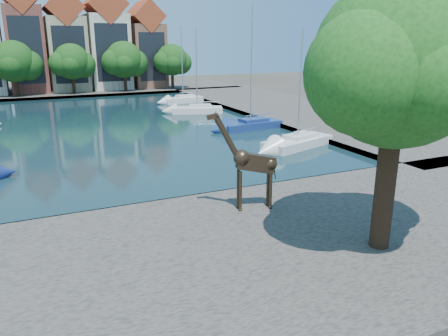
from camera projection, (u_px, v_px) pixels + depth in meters
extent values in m
plane|color=#38332B|center=(146.00, 210.00, 23.13)|extent=(160.00, 160.00, 0.00)
cube|color=black|center=(85.00, 128.00, 44.04)|extent=(38.00, 50.00, 0.08)
cube|color=#544F48|center=(192.00, 266.00, 16.96)|extent=(50.00, 14.00, 0.50)
cube|color=#544F48|center=(58.00, 92.00, 71.87)|extent=(60.00, 16.00, 0.50)
cube|color=#544F48|center=(294.00, 110.00, 53.92)|extent=(14.00, 52.00, 0.50)
cylinder|color=#332114|center=(385.00, 183.00, 17.34)|extent=(0.80, 0.80, 5.50)
sphere|color=#154413|center=(399.00, 62.00, 16.00)|extent=(6.40, 6.40, 6.40)
sphere|color=#154413|center=(428.00, 77.00, 17.21)|extent=(4.80, 4.80, 4.80)
sphere|color=#154413|center=(369.00, 73.00, 15.04)|extent=(4.48, 4.48, 4.48)
cube|color=brown|center=(26.00, 50.00, 68.35)|extent=(5.39, 9.00, 13.00)
cube|color=black|center=(27.00, 50.00, 64.45)|extent=(4.40, 0.05, 9.75)
cube|color=tan|center=(67.00, 54.00, 70.95)|extent=(5.88, 9.00, 11.50)
cube|color=#A03F20|center=(63.00, 8.00, 68.93)|extent=(5.94, 9.18, 5.94)
cube|color=black|center=(70.00, 55.00, 67.05)|extent=(4.80, 0.05, 8.62)
cube|color=beige|center=(108.00, 52.00, 73.47)|extent=(6.37, 9.00, 12.00)
cube|color=#A03F20|center=(104.00, 5.00, 71.34)|extent=(6.43, 9.18, 6.43)
cube|color=black|center=(113.00, 53.00, 69.56)|extent=(5.20, 0.05, 9.00)
cube|color=brown|center=(146.00, 56.00, 76.27)|extent=(5.39, 9.00, 10.50)
cube|color=#A03F20|center=(144.00, 17.00, 74.42)|extent=(5.44, 9.18, 5.44)
cube|color=black|center=(153.00, 57.00, 72.36)|extent=(4.40, 0.05, 7.88)
cylinder|color=#332114|center=(17.00, 85.00, 64.16)|extent=(0.50, 0.50, 3.20)
sphere|color=#153F12|center=(13.00, 61.00, 63.19)|extent=(6.00, 6.00, 6.00)
sphere|color=#153F12|center=(27.00, 65.00, 64.34)|extent=(4.50, 4.50, 4.50)
sphere|color=#153F12|center=(1.00, 64.00, 62.27)|extent=(4.20, 4.20, 4.20)
cylinder|color=#332114|center=(73.00, 83.00, 67.35)|extent=(0.50, 0.50, 3.20)
sphere|color=#153F12|center=(71.00, 62.00, 66.42)|extent=(5.40, 5.40, 5.40)
sphere|color=#153F12|center=(82.00, 65.00, 67.48)|extent=(4.05, 4.05, 4.05)
sphere|color=#153F12|center=(62.00, 64.00, 65.56)|extent=(3.78, 3.78, 3.78)
cylinder|color=#332114|center=(125.00, 81.00, 70.53)|extent=(0.50, 0.50, 3.20)
sphere|color=#153F12|center=(124.00, 60.00, 69.57)|extent=(5.80, 5.80, 5.80)
sphere|color=#153F12|center=(134.00, 63.00, 70.69)|extent=(4.35, 4.35, 4.35)
sphere|color=#153F12|center=(114.00, 62.00, 68.67)|extent=(4.06, 4.06, 4.06)
cylinder|color=#332114|center=(172.00, 79.00, 73.71)|extent=(0.50, 0.50, 3.20)
sphere|color=#153F12|center=(172.00, 60.00, 72.80)|extent=(5.20, 5.20, 5.20)
sphere|color=#153F12|center=(180.00, 63.00, 73.84)|extent=(3.90, 3.90, 3.90)
sphere|color=#153F12|center=(164.00, 62.00, 71.96)|extent=(3.64, 3.64, 3.64)
cylinder|color=#322519|center=(240.00, 191.00, 21.48)|extent=(0.16, 0.16, 2.05)
cylinder|color=#322519|center=(238.00, 189.00, 21.88)|extent=(0.16, 0.16, 2.05)
cylinder|color=#322519|center=(271.00, 189.00, 21.81)|extent=(0.16, 0.16, 2.05)
cylinder|color=#322519|center=(268.00, 186.00, 22.21)|extent=(0.16, 0.16, 2.05)
cube|color=#322519|center=(256.00, 163.00, 21.46)|extent=(2.05, 0.93, 1.20)
cylinder|color=#322519|center=(227.00, 138.00, 20.77)|extent=(1.34, 0.55, 2.12)
cube|color=#322519|center=(213.00, 116.00, 20.32)|extent=(0.59, 0.29, 0.32)
cube|color=silver|center=(298.00, 141.00, 36.11)|extent=(7.04, 4.26, 0.93)
cube|color=silver|center=(298.00, 138.00, 36.02)|extent=(3.27, 2.44, 0.52)
cylinder|color=#B2B2B7|center=(300.00, 85.00, 34.79)|extent=(0.12, 0.12, 8.71)
cube|color=navy|center=(250.00, 124.00, 43.40)|extent=(6.57, 2.90, 0.92)
cube|color=navy|center=(250.00, 121.00, 43.31)|extent=(2.94, 1.85, 0.51)
cylinder|color=#B2B2B7|center=(251.00, 65.00, 41.74)|extent=(0.12, 0.12, 11.05)
cube|color=silver|center=(197.00, 109.00, 52.50)|extent=(6.31, 3.91, 0.92)
cube|color=silver|center=(197.00, 107.00, 52.41)|extent=(2.94, 2.23, 0.51)
cylinder|color=#B2B2B7|center=(196.00, 69.00, 51.13)|extent=(0.12, 0.12, 9.02)
cube|color=silver|center=(183.00, 99.00, 60.98)|extent=(5.73, 2.63, 0.95)
cube|color=silver|center=(183.00, 97.00, 60.89)|extent=(2.57, 1.66, 0.53)
cylinder|color=#B2B2B7|center=(182.00, 62.00, 59.55)|extent=(0.13, 0.13, 9.52)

